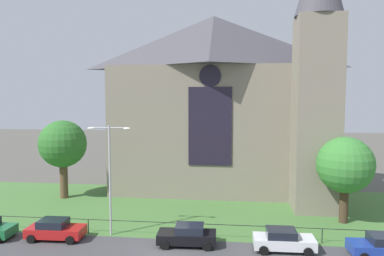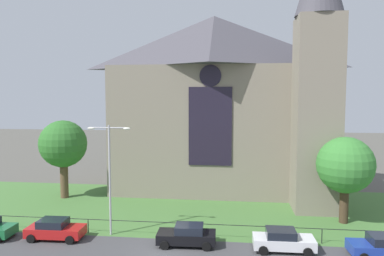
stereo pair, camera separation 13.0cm
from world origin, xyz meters
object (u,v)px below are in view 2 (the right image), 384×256
object	(u,v)px
streetlamp_near	(110,166)
parked_car_red	(55,229)
parked_car_blue	(383,247)
parked_car_white	(283,240)
parked_car_black	(187,235)
tree_right_near	(345,165)
church_building	(220,101)
tree_left_far	(63,145)

from	to	relation	value
streetlamp_near	parked_car_red	size ratio (longest dim) A/B	2.01
streetlamp_near	parked_car_blue	world-z (taller)	streetlamp_near
parked_car_red	parked_car_white	xyz separation A→B (m)	(16.77, -0.13, 0.00)
parked_car_red	parked_car_black	bearing A→B (deg)	-1.61
parked_car_white	parked_car_red	bearing A→B (deg)	178.38
tree_right_near	parked_car_black	xyz separation A→B (m)	(-12.61, -6.29, -4.19)
parked_car_red	parked_car_white	size ratio (longest dim) A/B	1.00
parked_car_black	church_building	bearing A→B (deg)	-97.83
parked_car_black	parked_car_white	xyz separation A→B (m)	(6.74, -0.13, 0.00)
parked_car_white	parked_car_blue	world-z (taller)	same
church_building	tree_right_near	bearing A→B (deg)	-44.29
church_building	parked_car_blue	xyz separation A→B (m)	(11.57, -17.48, -9.53)
tree_right_near	streetlamp_near	distance (m)	19.42
church_building	parked_car_black	size ratio (longest dim) A/B	6.09
tree_right_near	parked_car_blue	size ratio (longest dim) A/B	1.72
streetlamp_near	parked_car_blue	bearing A→B (deg)	-5.35
church_building	parked_car_black	xyz separation A→B (m)	(-1.61, -17.01, -9.53)
tree_left_far	tree_right_near	distance (m)	27.63
streetlamp_near	parked_car_white	distance (m)	13.81
parked_car_red	church_building	bearing A→B (deg)	53.99
tree_left_far	parked_car_black	world-z (taller)	tree_left_far
church_building	tree_left_far	xyz separation A→B (m)	(-16.23, -6.08, -4.58)
streetlamp_near	parked_car_black	xyz separation A→B (m)	(6.17, -1.35, -4.66)
parked_car_red	tree_left_far	bearing A→B (deg)	111.13
streetlamp_near	parked_car_white	world-z (taller)	streetlamp_near
tree_left_far	parked_car_white	distance (m)	24.55
tree_left_far	tree_right_near	size ratio (longest dim) A/B	1.12
church_building	parked_car_blue	world-z (taller)	church_building
parked_car_black	parked_car_blue	size ratio (longest dim) A/B	1.00
church_building	parked_car_blue	size ratio (longest dim) A/B	6.07
streetlamp_near	parked_car_black	bearing A→B (deg)	-12.31
streetlamp_near	parked_car_white	xyz separation A→B (m)	(12.91, -1.47, -4.66)
parked_car_red	parked_car_white	distance (m)	16.77
parked_car_blue	parked_car_white	bearing A→B (deg)	-5.83
tree_right_near	parked_car_blue	xyz separation A→B (m)	(0.58, -6.76, -4.19)
tree_right_near	church_building	bearing A→B (deg)	135.71
parked_car_black	parked_car_white	size ratio (longest dim) A/B	1.01
church_building	tree_left_far	bearing A→B (deg)	-159.45
church_building	streetlamp_near	world-z (taller)	church_building
church_building	tree_left_far	world-z (taller)	church_building
parked_car_black	parked_car_blue	world-z (taller)	same
church_building	parked_car_red	distance (m)	22.71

